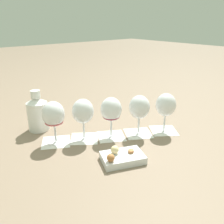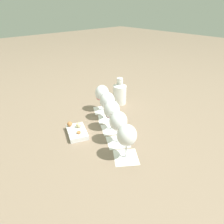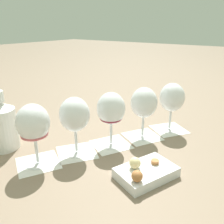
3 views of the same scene
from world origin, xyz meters
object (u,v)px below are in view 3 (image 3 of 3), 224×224
Objects in this scene: wine_glass_3 at (144,105)px; ceramic_vase at (1,124)px; wine_glass_2 at (111,111)px; wine_glass_1 at (75,117)px; wine_glass_0 at (33,125)px; wine_glass_4 at (172,100)px; snack_dish at (145,172)px.

ceramic_vase is at bearing 134.85° from wine_glass_3.
wine_glass_2 is at bearing -51.83° from ceramic_vase.
ceramic_vase is at bearing 128.17° from wine_glass_2.
wine_glass_1 is at bearing 151.97° from wine_glass_3.
wine_glass_1 is 1.00× the size of wine_glass_2.
wine_glass_2 is 0.35m from ceramic_vase.
wine_glass_0 is 1.00× the size of wine_glass_4.
wine_glass_2 is at bearing 61.41° from snack_dish.
wine_glass_0 is 1.00× the size of wine_glass_2.
wine_glass_4 is (0.33, -0.17, -0.00)m from wine_glass_1.
wine_glass_1 is at bearing 92.17° from snack_dish.
wine_glass_4 is at bearing -26.12° from wine_glass_3.
ceramic_vase is 0.47m from snack_dish.
wine_glass_3 and wine_glass_4 have the same top height.
wine_glass_2 is 0.13m from wine_glass_3.
snack_dish is (-0.21, -0.12, -0.10)m from wine_glass_3.
wine_glass_0 is at bearing 153.31° from wine_glass_4.
wine_glass_0 and wine_glass_3 have the same top height.
wine_glass_3 is at bearing -26.35° from wine_glass_2.
wine_glass_1 and wine_glass_3 have the same top height.
wine_glass_4 is at bearing 11.34° from snack_dish.
ceramic_vase is (-0.33, 0.33, -0.04)m from wine_glass_3.
wine_glass_0 is at bearing 112.52° from snack_dish.
wine_glass_0 is 0.24m from wine_glass_2.
snack_dish is (-0.32, -0.06, -0.10)m from wine_glass_4.
wine_glass_1 is 0.37m from wine_glass_4.
wine_glass_2 is 1.00× the size of snack_dish.
wine_glass_0 is 0.94× the size of ceramic_vase.
wine_glass_4 is at bearing -26.69° from wine_glass_0.
wine_glass_3 is at bearing 29.87° from snack_dish.
wine_glass_1 reaches higher than snack_dish.
wine_glass_4 is (0.44, -0.22, -0.00)m from wine_glass_0.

